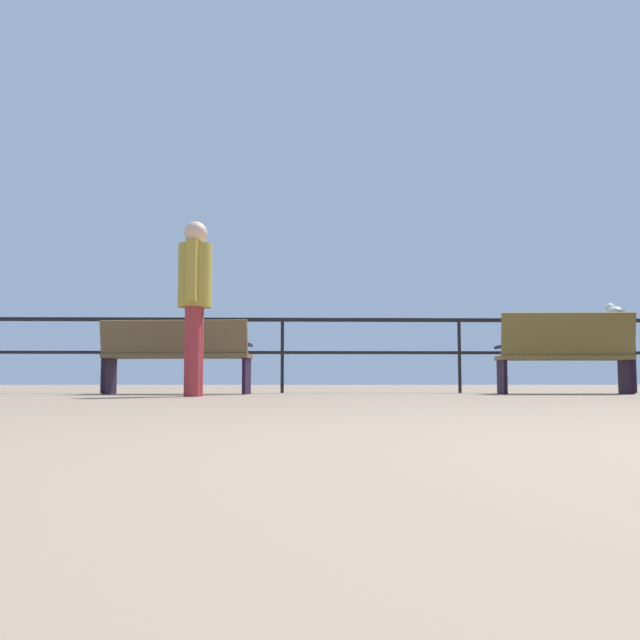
{
  "coord_description": "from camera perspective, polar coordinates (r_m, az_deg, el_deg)",
  "views": [
    {
      "loc": [
        -0.93,
        -1.4,
        0.15
      ],
      "look_at": [
        -0.68,
        7.57,
        0.91
      ],
      "focal_mm": 40.7,
      "sensor_mm": 36.0,
      "label": 1
    }
  ],
  "objects": [
    {
      "name": "pier_railing",
      "position": [
        9.53,
        4.04,
        -1.33
      ],
      "size": [
        20.99,
        0.05,
        0.98
      ],
      "color": "black",
      "rests_on": "ground_plane"
    },
    {
      "name": "bench_near_right",
      "position": [
        9.11,
        18.74,
        -2.29
      ],
      "size": [
        1.58,
        0.72,
        0.96
      ],
      "color": "brown",
      "rests_on": "ground_plane"
    },
    {
      "name": "seagull_on_rail",
      "position": [
        10.41,
        22.1,
        0.62
      ],
      "size": [
        0.19,
        0.46,
        0.22
      ],
      "color": "silver",
      "rests_on": "pier_railing"
    },
    {
      "name": "person_by_bench",
      "position": [
        7.43,
        -9.82,
        1.92
      ],
      "size": [
        0.34,
        0.57,
        1.77
      ],
      "color": "maroon",
      "rests_on": "ground_plane"
    },
    {
      "name": "bench_near_left",
      "position": [
        8.68,
        -11.25,
        -2.47
      ],
      "size": [
        1.77,
        0.74,
        0.86
      ],
      "color": "brown",
      "rests_on": "ground_plane"
    }
  ]
}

